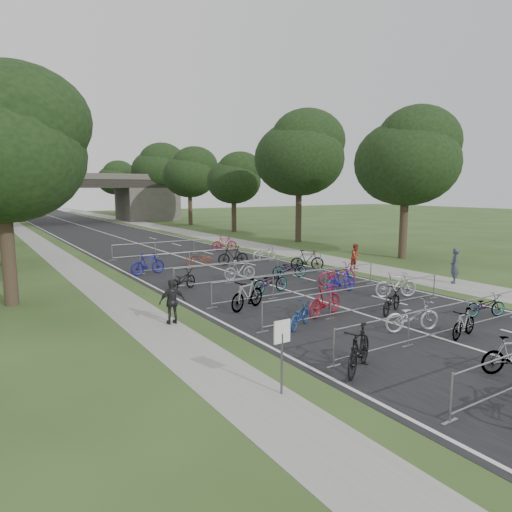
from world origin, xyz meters
The scene contains 45 objects.
road centered at (0.00, 50.00, 0.01)m, with size 11.00×140.00×0.01m, color black.
sidewalk_right centered at (8.00, 50.00, 0.01)m, with size 3.00×140.00×0.01m, color gray.
sidewalk_left centered at (-7.50, 50.00, 0.01)m, with size 2.00×140.00×0.01m, color gray.
lane_markings centered at (0.00, 50.00, 0.00)m, with size 0.12×140.00×0.00m, color silver.
overpass_bridge centered at (0.00, 65.00, 3.53)m, with size 31.00×8.00×7.05m.
park_sign centered at (-6.80, 3.00, 1.27)m, with size 0.45×0.06×1.83m.
tree_left_0 centered at (-11.39, 15.93, 6.49)m, with size 6.72×6.72×10.25m.
tree_right_0 centered at (13.11, 15.93, 6.92)m, with size 7.17×7.17×10.93m.
tree_right_1 centered at (13.11, 27.93, 7.90)m, with size 8.18×8.18×12.47m.
tree_right_2 centered at (13.11, 39.93, 5.95)m, with size 6.16×6.16×9.39m.
tree_right_3 centered at (13.11, 51.93, 6.92)m, with size 7.17×7.17×10.93m.
tree_right_4 centered at (13.11, 63.93, 7.90)m, with size 8.18×8.18×12.47m.
tree_right_5 centered at (13.11, 75.93, 5.95)m, with size 6.16×6.16×9.39m.
tree_right_6 centered at (13.11, 87.93, 6.92)m, with size 7.17×7.17×10.93m.
barrier_row_1 centered at (0.00, 3.60, 0.55)m, with size 9.70×0.08×1.10m.
barrier_row_2 centered at (0.00, 7.20, 0.55)m, with size 9.70×0.08×1.10m.
barrier_row_3 centered at (0.00, 11.00, 0.55)m, with size 9.70×0.08×1.10m.
barrier_row_4 centered at (0.00, 15.00, 0.55)m, with size 9.70×0.08×1.10m.
barrier_row_5 centered at (0.00, 20.00, 0.55)m, with size 9.70×0.08×1.10m.
barrier_row_6 centered at (0.00, 26.00, 0.55)m, with size 9.70×0.08×1.10m.
bike_1 centered at (-0.96, 0.71, 0.52)m, with size 0.49×1.73×1.04m, color gray.
bike_4 centered at (-4.29, 2.97, 0.63)m, with size 0.59×2.10×1.26m, color black.
bike_5 centered at (-0.19, 4.54, 0.54)m, with size 0.71×2.04×1.07m, color #BAB8C1.
bike_6 centered at (0.68, 3.17, 0.48)m, with size 0.46×1.61×0.97m, color gray.
bike_7 centered at (3.65, 4.22, 0.44)m, with size 0.59×1.68×0.88m, color gray.
bike_8 centered at (-3.18, 6.95, 0.44)m, with size 0.58×1.67×0.88m, color navy.
bike_9 centered at (-1.43, 7.63, 0.61)m, with size 0.58×2.04×1.23m, color maroon.
bike_10 centered at (1.01, 6.49, 0.49)m, with size 0.65×1.87×0.98m, color black.
bike_11 centered at (3.25, 8.20, 0.59)m, with size 0.55×1.96×1.18m, color #A5A4AB.
bike_12 centered at (-3.48, 10.03, 0.62)m, with size 0.58×2.06×1.24m, color gray.
bike_13 centered at (-0.98, 12.05, 0.52)m, with size 0.69×1.99×1.05m, color gray.
bike_14 centered at (1.89, 10.29, 0.56)m, with size 0.53×1.87×1.12m, color #1D1EA0.
bike_15 centered at (2.88, 11.66, 0.56)m, with size 0.74×2.13×1.12m, color maroon.
bike_16 centered at (-4.30, 14.71, 0.51)m, with size 0.68×1.95×1.02m, color black.
bike_17 centered at (-0.63, 15.48, 0.54)m, with size 0.51×1.81×1.09m, color #929299.
bike_18 centered at (1.94, 14.48, 0.52)m, with size 0.69×1.96×1.03m, color gray.
bike_19 centered at (4.30, 15.85, 0.61)m, with size 0.57×2.02×1.21m, color black.
bike_20 centered at (-4.30, 19.62, 0.62)m, with size 0.59×2.08×1.25m, color navy.
bike_21 centered at (-0.54, 20.76, 0.45)m, with size 0.60×1.72×0.91m, color maroon.
bike_22 centered at (1.44, 19.86, 0.60)m, with size 0.56×2.00×1.20m, color black.
bike_23 centered at (4.30, 20.55, 0.50)m, with size 0.66×1.90×1.00m, color #ABABB3.
bike_27 centered at (4.30, 26.29, 0.59)m, with size 0.55×1.96×1.18m, color maroon.
pedestrian_a centered at (8.27, 8.71, 0.92)m, with size 0.67×0.44×1.83m, color #303848.
pedestrian_b centered at (6.89, 14.40, 0.79)m, with size 0.77×0.60×1.58m, color maroon.
pedestrian_c centered at (-6.80, 9.79, 0.82)m, with size 0.96×0.40×1.63m, color black.
Camera 1 is at (-12.85, -5.38, 4.87)m, focal length 32.00 mm.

